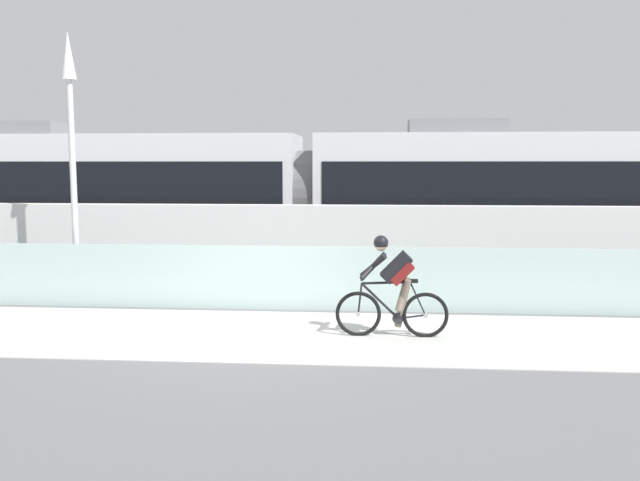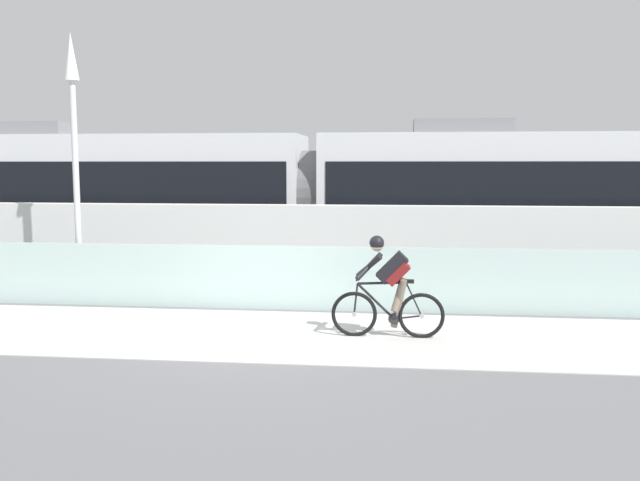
{
  "view_description": "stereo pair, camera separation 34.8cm",
  "coord_description": "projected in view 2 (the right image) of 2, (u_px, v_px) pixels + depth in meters",
  "views": [
    {
      "loc": [
        1.76,
        -10.36,
        2.71
      ],
      "look_at": [
        0.73,
        2.35,
        1.25
      ],
      "focal_mm": 37.59,
      "sensor_mm": 36.0,
      "label": 1
    },
    {
      "loc": [
        2.1,
        -10.32,
        2.71
      ],
      "look_at": [
        0.73,
        2.35,
        1.25
      ],
      "focal_mm": 37.59,
      "sensor_mm": 36.0,
      "label": 2
    }
  ],
  "objects": [
    {
      "name": "ground_plane",
      "position": [
        259.0,
        334.0,
        10.73
      ],
      "size": [
        200.0,
        200.0,
        0.0
      ],
      "primitive_type": "plane",
      "color": "slate"
    },
    {
      "name": "bike_path_deck",
      "position": [
        259.0,
        333.0,
        10.73
      ],
      "size": [
        32.0,
        3.2,
        0.01
      ],
      "primitive_type": "cube",
      "color": "beige",
      "rests_on": "ground"
    },
    {
      "name": "glass_parapet",
      "position": [
        278.0,
        278.0,
        12.49
      ],
      "size": [
        32.0,
        0.05,
        1.2
      ],
      "primitive_type": "cube",
      "color": "#ADC6C1",
      "rests_on": "ground"
    },
    {
      "name": "concrete_barrier_wall",
      "position": [
        292.0,
        248.0,
        14.23
      ],
      "size": [
        32.0,
        0.36,
        1.85
      ],
      "primitive_type": "cube",
      "color": "silver",
      "rests_on": "ground"
    },
    {
      "name": "tram_rail_near",
      "position": [
        307.0,
        272.0,
        16.79
      ],
      "size": [
        32.0,
        0.08,
        0.01
      ],
      "primitive_type": "cube",
      "color": "#595654",
      "rests_on": "ground"
    },
    {
      "name": "tram_rail_far",
      "position": [
        314.0,
        264.0,
        18.2
      ],
      "size": [
        32.0,
        0.08,
        0.01
      ],
      "primitive_type": "cube",
      "color": "#595654",
      "rests_on": "ground"
    },
    {
      "name": "tram",
      "position": [
        312.0,
        196.0,
        17.28
      ],
      "size": [
        22.56,
        2.54,
        3.81
      ],
      "color": "silver",
      "rests_on": "ground"
    },
    {
      "name": "cyclist_on_bike",
      "position": [
        388.0,
        288.0,
        10.42
      ],
      "size": [
        1.77,
        0.58,
        1.61
      ],
      "color": "black",
      "rests_on": "ground"
    },
    {
      "name": "lamp_post_antenna",
      "position": [
        74.0,
        134.0,
        12.91
      ],
      "size": [
        0.28,
        0.28,
        5.2
      ],
      "color": "gray",
      "rests_on": "ground"
    }
  ]
}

